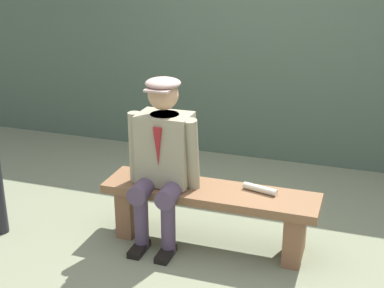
# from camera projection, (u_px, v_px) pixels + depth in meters

# --- Properties ---
(ground_plane) EXTENTS (30.00, 30.00, 0.00)m
(ground_plane) POSITION_uv_depth(u_px,v_px,m) (209.00, 243.00, 4.27)
(ground_plane) COLOR #6C7157
(bench) EXTENTS (1.66, 0.41, 0.47)m
(bench) POSITION_uv_depth(u_px,v_px,m) (210.00, 205.00, 4.15)
(bench) COLOR brown
(bench) RESTS_ON ground
(seated_man) EXTENTS (0.57, 0.56, 1.31)m
(seated_man) POSITION_uv_depth(u_px,v_px,m) (163.00, 155.00, 4.08)
(seated_man) COLOR gray
(seated_man) RESTS_ON ground
(rolled_magazine) EXTENTS (0.27, 0.12, 0.05)m
(rolled_magazine) POSITION_uv_depth(u_px,v_px,m) (260.00, 189.00, 4.05)
(rolled_magazine) COLOR beige
(rolled_magazine) RESTS_ON bench
(stadium_wall) EXTENTS (12.00, 0.24, 2.10)m
(stadium_wall) POSITION_uv_depth(u_px,v_px,m) (266.00, 62.00, 5.69)
(stadium_wall) COLOR #405041
(stadium_wall) RESTS_ON ground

